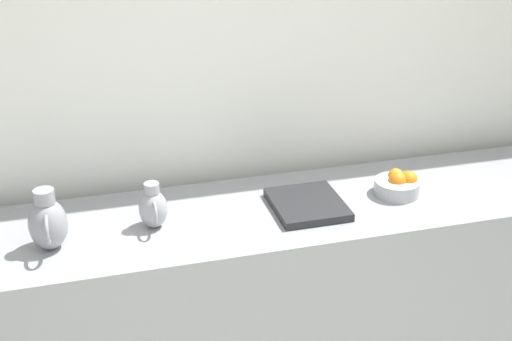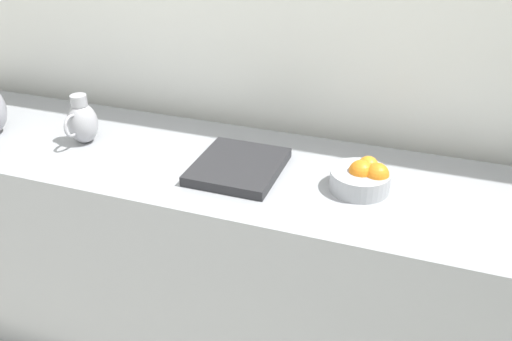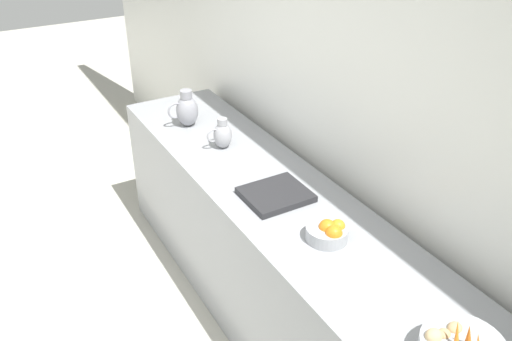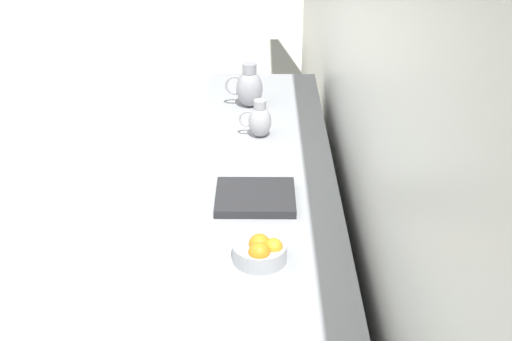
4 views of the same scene
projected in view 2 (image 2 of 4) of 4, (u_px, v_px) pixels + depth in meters
The scene contains 4 objects.
prep_counter at pixel (242, 266), 2.17m from camera, with size 0.67×3.23×0.93m, color gray.
orange_bowl at pixel (363, 177), 1.78m from camera, with size 0.20×0.20×0.11m.
metal_pitcher_short at pixel (82, 122), 2.07m from camera, with size 0.17×0.12×0.20m.
counter_sink_basin at pixel (238, 166), 1.90m from camera, with size 0.34×0.30×0.04m, color #232326.
Camera 2 is at (0.08, 0.66, 1.86)m, focal length 37.12 mm.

